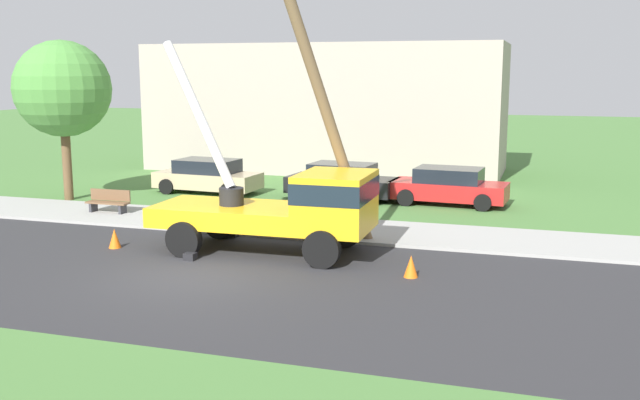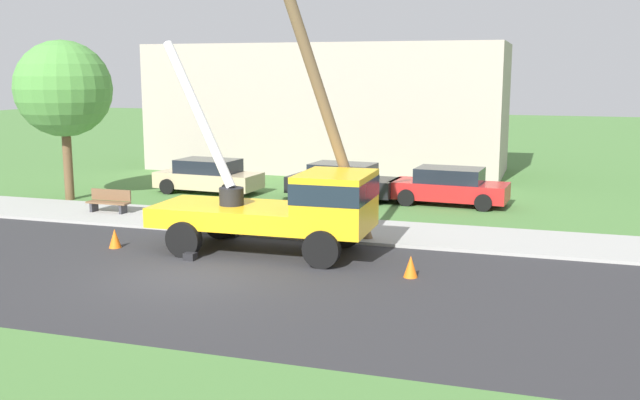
% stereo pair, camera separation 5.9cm
% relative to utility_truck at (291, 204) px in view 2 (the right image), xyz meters
% --- Properties ---
extents(ground_plane, '(120.00, 120.00, 0.00)m').
position_rel_utility_truck_xyz_m(ground_plane, '(-1.60, 9.07, -1.41)').
color(ground_plane, '#477538').
extents(road_asphalt, '(80.00, 8.99, 0.01)m').
position_rel_utility_truck_xyz_m(road_asphalt, '(-1.60, -2.93, -1.40)').
color(road_asphalt, '#2B2B2D').
rests_on(road_asphalt, ground).
extents(sidewalk_strip, '(80.00, 3.31, 0.10)m').
position_rel_utility_truck_xyz_m(sidewalk_strip, '(-1.60, 3.22, -1.36)').
color(sidewalk_strip, '#9E9E99').
rests_on(sidewalk_strip, ground).
extents(utility_truck, '(6.81, 3.21, 5.98)m').
position_rel_utility_truck_xyz_m(utility_truck, '(0.00, 0.00, 0.00)').
color(utility_truck, gold).
rests_on(utility_truck, ground).
extents(leaning_utility_pole, '(2.64, 3.19, 8.50)m').
position_rel_utility_truck_xyz_m(leaning_utility_pole, '(0.64, 0.83, 2.93)').
color(leaning_utility_pole, brown).
rests_on(leaning_utility_pole, ground).
extents(traffic_cone_ahead, '(0.36, 0.36, 0.56)m').
position_rel_utility_truck_xyz_m(traffic_cone_ahead, '(3.66, -1.34, -1.13)').
color(traffic_cone_ahead, orange).
rests_on(traffic_cone_ahead, ground).
extents(traffic_cone_behind, '(0.36, 0.36, 0.56)m').
position_rel_utility_truck_xyz_m(traffic_cone_behind, '(-5.11, -0.93, -1.13)').
color(traffic_cone_behind, orange).
rests_on(traffic_cone_behind, ground).
extents(traffic_cone_curbside, '(0.36, 0.36, 0.56)m').
position_rel_utility_truck_xyz_m(traffic_cone_curbside, '(0.75, 1.15, -1.13)').
color(traffic_cone_curbside, orange).
rests_on(traffic_cone_curbside, ground).
extents(parked_sedan_tan, '(4.51, 2.21, 1.42)m').
position_rel_utility_truck_xyz_m(parked_sedan_tan, '(-6.85, 8.66, -0.70)').
color(parked_sedan_tan, tan).
rests_on(parked_sedan_tan, ground).
extents(parked_sedan_black, '(4.54, 2.26, 1.42)m').
position_rel_utility_truck_xyz_m(parked_sedan_black, '(-1.09, 9.06, -0.70)').
color(parked_sedan_black, black).
rests_on(parked_sedan_black, ground).
extents(parked_sedan_red, '(4.52, 2.22, 1.42)m').
position_rel_utility_truck_xyz_m(parked_sedan_red, '(3.17, 9.02, -0.70)').
color(parked_sedan_red, '#B21E1E').
rests_on(parked_sedan_red, ground).
extents(park_bench, '(1.60, 0.45, 0.90)m').
position_rel_utility_truck_xyz_m(park_bench, '(-8.11, 3.29, -0.95)').
color(park_bench, brown).
rests_on(park_bench, ground).
extents(roadside_tree_near, '(3.75, 3.75, 6.27)m').
position_rel_utility_truck_xyz_m(roadside_tree_near, '(-11.42, 5.50, 2.96)').
color(roadside_tree_near, brown).
rests_on(roadside_tree_near, ground).
extents(lowrise_building_backdrop, '(18.00, 6.00, 6.40)m').
position_rel_utility_truck_xyz_m(lowrise_building_backdrop, '(-4.36, 17.34, 1.79)').
color(lowrise_building_backdrop, '#A5998C').
rests_on(lowrise_building_backdrop, ground).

